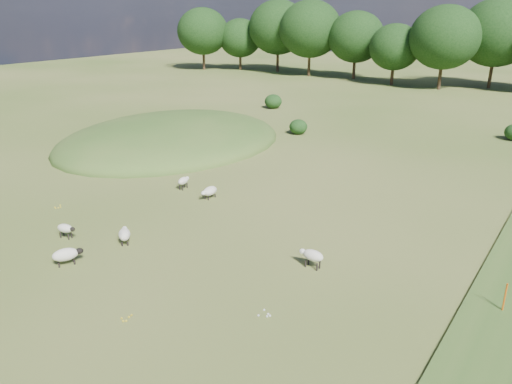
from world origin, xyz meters
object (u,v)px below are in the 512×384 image
at_px(marker_post, 505,298).
at_px(sheep_0, 312,255).
at_px(sheep_1, 66,229).
at_px(sheep_3, 66,255).
at_px(sheep_4, 124,234).
at_px(sheep_2, 183,181).
at_px(sheep_5, 210,191).

relative_size(marker_post, sheep_0, 1.06).
bearing_deg(sheep_0, sheep_1, 21.77).
distance_m(sheep_3, sheep_4, 2.86).
bearing_deg(sheep_3, sheep_4, 19.46).
xyz_separation_m(sheep_2, sheep_4, (2.79, -7.06, -0.08)).
height_order(sheep_1, sheep_4, sheep_1).
distance_m(sheep_0, sheep_3, 10.44).
bearing_deg(marker_post, sheep_1, -164.33).
relative_size(sheep_1, sheep_4, 0.91).
height_order(sheep_0, sheep_2, sheep_0).
height_order(sheep_2, sheep_3, sheep_3).
distance_m(sheep_1, sheep_5, 8.27).
bearing_deg(sheep_2, sheep_0, -120.19).
xyz_separation_m(marker_post, sheep_0, (-7.24, -0.97, -0.03)).
distance_m(sheep_2, sheep_3, 10.18).
distance_m(sheep_2, sheep_4, 7.59).
relative_size(sheep_0, sheep_1, 1.09).
distance_m(sheep_1, sheep_2, 8.31).
relative_size(marker_post, sheep_3, 0.90).
xyz_separation_m(marker_post, sheep_1, (-18.22, -5.11, -0.09)).
bearing_deg(marker_post, sheep_2, 170.10).
bearing_deg(sheep_5, sheep_4, 4.72).
bearing_deg(sheep_5, sheep_1, -14.65).
height_order(sheep_2, sheep_4, sheep_2).
relative_size(sheep_4, sheep_5, 0.94).
bearing_deg(sheep_5, sheep_2, -97.64).
bearing_deg(marker_post, sheep_5, 169.90).
bearing_deg(sheep_3, sheep_0, -29.07).
bearing_deg(sheep_0, sheep_2, -19.49).
height_order(marker_post, sheep_2, marker_post).
bearing_deg(marker_post, sheep_3, -157.26).
bearing_deg(sheep_3, sheep_2, 41.19).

